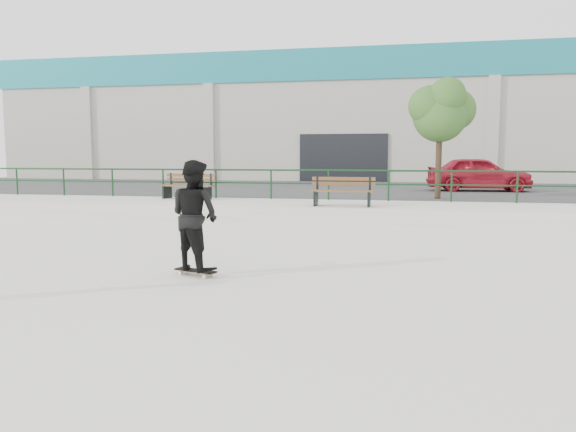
% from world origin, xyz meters
% --- Properties ---
extents(ground, '(120.00, 120.00, 0.00)m').
position_xyz_m(ground, '(0.00, 0.00, 0.00)').
color(ground, beige).
rests_on(ground, ground).
extents(ledge, '(30.00, 3.00, 0.50)m').
position_xyz_m(ledge, '(0.00, 9.50, 0.25)').
color(ledge, silver).
rests_on(ledge, ground).
extents(parking_strip, '(60.00, 14.00, 0.50)m').
position_xyz_m(parking_strip, '(0.00, 18.00, 0.25)').
color(parking_strip, '#343434').
rests_on(parking_strip, ground).
extents(railing, '(28.00, 0.06, 1.03)m').
position_xyz_m(railing, '(-0.00, 10.80, 1.24)').
color(railing, '#14381C').
rests_on(railing, ledge).
extents(commercial_building, '(44.20, 16.33, 8.00)m').
position_xyz_m(commercial_building, '(-0.00, 31.99, 4.58)').
color(commercial_building, '#ADAB9C').
rests_on(commercial_building, ground).
extents(bench_left, '(1.98, 0.83, 0.88)m').
position_xyz_m(bench_left, '(-3.84, 10.27, 0.94)').
color(bench_left, '#55321D').
rests_on(bench_left, ledge).
extents(bench_right, '(1.91, 0.57, 0.88)m').
position_xyz_m(bench_right, '(1.72, 8.66, 0.93)').
color(bench_right, '#55321D').
rests_on(bench_right, ledge).
extents(tree, '(2.31, 2.05, 4.11)m').
position_xyz_m(tree, '(4.68, 12.20, 3.58)').
color(tree, '#403120').
rests_on(tree, parking_strip).
extents(red_car, '(4.36, 1.97, 1.45)m').
position_xyz_m(red_car, '(6.54, 16.84, 1.23)').
color(red_car, maroon).
rests_on(red_car, parking_strip).
extents(skateboard, '(0.80, 0.44, 0.09)m').
position_xyz_m(skateboard, '(0.15, 0.77, 0.07)').
color(skateboard, black).
rests_on(skateboard, ground).
extents(standing_skater, '(1.11, 1.02, 1.84)m').
position_xyz_m(standing_skater, '(0.15, 0.77, 1.02)').
color(standing_skater, black).
rests_on(standing_skater, skateboard).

